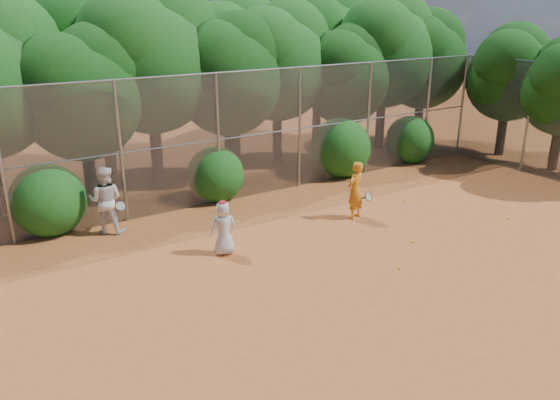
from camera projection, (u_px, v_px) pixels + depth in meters
ground at (371, 265)px, 13.02m from camera, size 80.00×80.00×0.00m
fence_back at (244, 135)px, 17.04m from camera, size 20.05×0.09×4.03m
fence_side at (528, 117)px, 19.76m from camera, size 0.09×6.09×4.03m
tree_2 at (81, 89)px, 15.80m from camera, size 3.99×3.47×5.47m
tree_3 at (150, 54)px, 17.59m from camera, size 4.89×4.26×6.70m
tree_4 at (228, 71)px, 18.58m from camera, size 4.19×3.64×5.73m
tree_5 at (278, 57)px, 20.39m from camera, size 4.51×3.92×6.17m
tree_6 at (346, 71)px, 21.04m from camera, size 3.86×3.36×5.29m
tree_7 at (385, 46)px, 22.52m from camera, size 4.77×4.14×6.53m
tree_8 at (424, 56)px, 23.44m from camera, size 4.25×3.70×5.82m
tree_10 at (100, 43)px, 18.76m from camera, size 5.15×4.48×7.06m
tree_11 at (234, 52)px, 21.12m from camera, size 4.64×4.03×6.35m
tree_12 at (319, 38)px, 23.76m from camera, size 5.02×4.37×6.88m
tree_13 at (510, 69)px, 21.64m from camera, size 3.86×3.36×5.29m
bush_0 at (48, 197)px, 14.66m from camera, size 2.00×2.00×2.00m
bush_1 at (216, 172)px, 17.22m from camera, size 1.80×1.80×1.80m
bush_2 at (340, 145)px, 19.68m from camera, size 2.20×2.20×2.20m
bush_3 at (410, 138)px, 21.49m from camera, size 1.90×1.90×1.90m
player_yellow at (355, 190)px, 15.66m from camera, size 0.87×0.60×1.70m
player_teen at (224, 228)px, 13.42m from camera, size 0.78×0.63×1.41m
player_white at (106, 200)px, 14.62m from camera, size 1.14×1.08×1.86m
ball_0 at (413, 242)px, 14.25m from camera, size 0.07×0.07×0.07m
ball_1 at (361, 208)px, 16.65m from camera, size 0.07×0.07×0.07m
ball_2 at (400, 269)px, 12.79m from camera, size 0.07×0.07×0.07m
ball_3 at (508, 218)px, 15.82m from camera, size 0.07×0.07×0.07m
ball_4 at (404, 201)px, 17.20m from camera, size 0.07×0.07×0.07m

